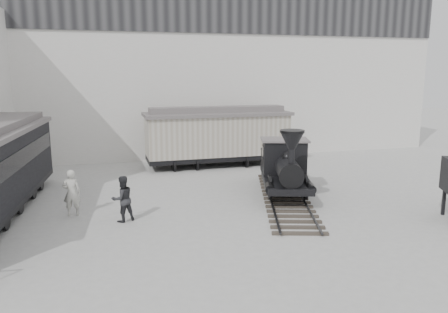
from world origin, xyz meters
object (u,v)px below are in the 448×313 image
object	(u,v)px
visitor_b	(123,199)
boxcar	(218,135)
visitor_a	(72,193)
locomotive	(285,170)

from	to	relation	value
visitor_b	boxcar	bearing A→B (deg)	-147.17
boxcar	visitor_a	bearing A→B (deg)	-136.43
locomotive	boxcar	world-z (taller)	boxcar
boxcar	visitor_a	world-z (taller)	boxcar
visitor_a	boxcar	bearing A→B (deg)	-130.82
visitor_b	visitor_a	bearing A→B (deg)	-55.79
boxcar	visitor_b	distance (m)	10.74
visitor_a	locomotive	bearing A→B (deg)	-171.74
visitor_a	visitor_b	bearing A→B (deg)	152.41
locomotive	boxcar	bearing A→B (deg)	117.18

